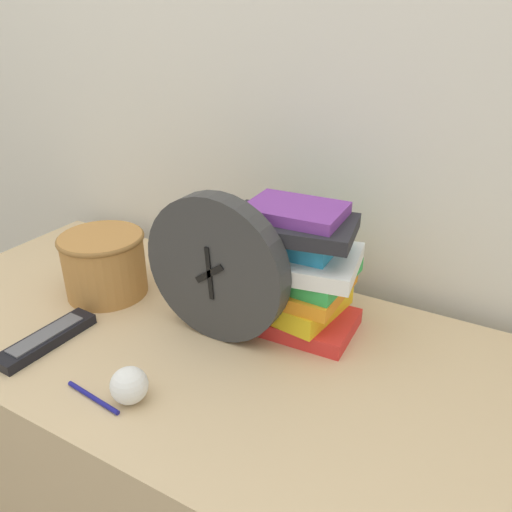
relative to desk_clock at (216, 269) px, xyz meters
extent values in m
cube|color=silver|center=(-0.05, 0.35, 0.30)|extent=(6.00, 0.04, 2.40)
cube|color=tan|center=(-0.05, -0.03, -0.52)|extent=(1.29, 0.62, 0.75)
cylinder|color=#333333|center=(0.00, 0.00, 0.00)|extent=(0.29, 0.04, 0.29)
cylinder|color=white|center=(0.00, -0.01, 0.00)|extent=(0.25, 0.01, 0.25)
cube|color=black|center=(0.00, -0.02, 0.00)|extent=(0.06, 0.01, 0.05)
cube|color=black|center=(0.00, -0.02, 0.00)|extent=(0.02, 0.01, 0.10)
cylinder|color=black|center=(0.00, -0.02, 0.00)|extent=(0.01, 0.01, 0.01)
cube|color=red|center=(0.12, 0.10, -0.13)|extent=(0.24, 0.15, 0.03)
cube|color=yellow|center=(0.11, 0.12, -0.09)|extent=(0.20, 0.19, 0.04)
cube|color=orange|center=(0.11, 0.12, -0.06)|extent=(0.19, 0.18, 0.03)
cube|color=green|center=(0.11, 0.13, -0.03)|extent=(0.20, 0.18, 0.03)
cube|color=white|center=(0.11, 0.11, 0.00)|extent=(0.26, 0.21, 0.03)
cube|color=#2D9ED1|center=(0.09, 0.13, 0.04)|extent=(0.18, 0.15, 0.04)
cube|color=#232328|center=(0.11, 0.10, 0.07)|extent=(0.25, 0.18, 0.03)
cube|color=#7A3899|center=(0.10, 0.11, 0.10)|extent=(0.18, 0.14, 0.02)
cylinder|color=#B27A3D|center=(-0.30, 0.01, -0.07)|extent=(0.18, 0.18, 0.14)
torus|color=olive|center=(-0.30, 0.01, -0.01)|extent=(0.18, 0.18, 0.01)
cube|color=black|center=(-0.27, -0.19, -0.13)|extent=(0.06, 0.20, 0.02)
cube|color=#59595E|center=(-0.27, -0.19, -0.12)|extent=(0.04, 0.15, 0.00)
sphere|color=white|center=(-0.02, -0.22, -0.11)|extent=(0.06, 0.06, 0.06)
cylinder|color=navy|center=(-0.08, -0.25, -0.14)|extent=(0.12, 0.02, 0.01)
camera|label=1|loc=(0.46, -0.67, 0.42)|focal=35.00mm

